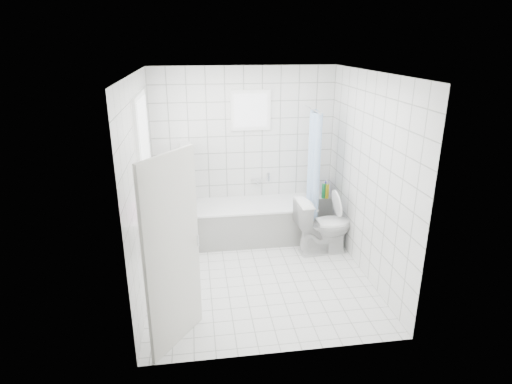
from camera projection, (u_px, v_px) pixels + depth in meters
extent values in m
plane|color=white|center=(259.00, 275.00, 5.67)|extent=(3.00, 3.00, 0.00)
plane|color=white|center=(259.00, 73.00, 4.80)|extent=(3.00, 3.00, 0.00)
cube|color=white|center=(244.00, 152.00, 6.63)|extent=(2.80, 0.02, 2.60)
cube|color=white|center=(284.00, 234.00, 3.84)|extent=(2.80, 0.02, 2.60)
cube|color=white|center=(142.00, 188.00, 5.04)|extent=(0.02, 3.00, 2.60)
cube|color=white|center=(368.00, 177.00, 5.43)|extent=(0.02, 3.00, 2.60)
cube|color=white|center=(146.00, 157.00, 5.23)|extent=(0.01, 0.90, 1.40)
cube|color=white|center=(251.00, 111.00, 6.39)|extent=(0.50, 0.01, 0.50)
cube|color=white|center=(154.00, 212.00, 5.48)|extent=(0.18, 1.02, 0.08)
cube|color=silver|center=(173.00, 254.00, 4.12)|extent=(0.50, 0.67, 2.00)
cube|color=white|center=(254.00, 222.00, 6.64)|extent=(1.82, 0.75, 0.55)
cube|color=white|center=(254.00, 205.00, 6.54)|extent=(1.84, 0.77, 0.03)
cube|color=white|center=(188.00, 198.00, 6.30)|extent=(0.15, 0.85, 1.50)
cube|color=white|center=(322.00, 212.00, 7.04)|extent=(0.40, 0.24, 0.55)
imported|color=white|center=(323.00, 226.00, 6.18)|extent=(0.84, 0.52, 0.83)
cylinder|color=silver|center=(313.00, 110.00, 6.15)|extent=(0.02, 0.80, 0.02)
cube|color=silver|center=(257.00, 180.00, 6.77)|extent=(0.18, 0.06, 0.06)
imported|color=#31E0D8|center=(153.00, 208.00, 5.27)|extent=(0.11, 0.11, 0.17)
imported|color=#EB5BBE|center=(152.00, 209.00, 5.11)|extent=(0.11, 0.11, 0.29)
imported|color=#D369B1|center=(156.00, 195.00, 5.67)|extent=(0.12, 0.12, 0.20)
imported|color=silver|center=(154.00, 204.00, 5.40)|extent=(0.19, 0.19, 0.19)
imported|color=silver|center=(155.00, 193.00, 5.56)|extent=(0.18, 0.18, 0.33)
cylinder|color=green|center=(324.00, 191.00, 6.83)|extent=(0.06, 0.06, 0.24)
cylinder|color=#2817BE|center=(326.00, 189.00, 6.91)|extent=(0.06, 0.06, 0.25)
cylinder|color=yellow|center=(327.00, 191.00, 6.82)|extent=(0.06, 0.06, 0.24)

